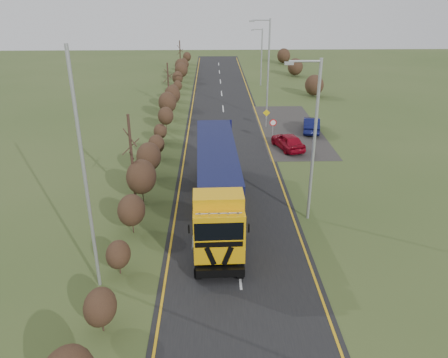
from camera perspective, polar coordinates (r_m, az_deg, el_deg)
name	(u,v)px	position (r m, az deg, el deg)	size (l,w,h in m)	color
ground	(235,231)	(26.02, 1.49, -6.80)	(160.00, 160.00, 0.00)	#374B20
road	(229,167)	(34.98, 0.65, 1.61)	(8.00, 120.00, 0.02)	black
layby	(289,129)	(45.05, 8.50, 6.51)	(6.00, 18.00, 0.02)	#2C2927
lane_markings	(229,168)	(34.69, 0.67, 1.45)	(7.52, 116.00, 0.01)	#C79512
hedgerow	(149,158)	(32.75, -9.75, 2.68)	(2.24, 102.04, 6.05)	#331E16
lorry	(217,179)	(26.94, -0.92, -0.06)	(2.89, 14.89, 4.13)	black
car_red_hatchback	(288,141)	(39.05, 8.35, 4.89)	(1.71, 4.25, 1.45)	maroon
car_blue_sedan	(311,125)	(44.30, 11.34, 6.97)	(1.54, 4.40, 1.45)	#0A0D38
streetlight_near	(312,136)	(25.73, 11.48, 5.56)	(2.07, 0.20, 9.76)	#9A9EA0
streetlight_mid	(267,65)	(46.98, 5.64, 14.57)	(2.19, 0.21, 10.34)	#9A9EA0
streetlight_far	(261,55)	(64.46, 4.85, 15.84)	(1.69, 0.18, 7.90)	#9A9EA0
left_pole	(85,178)	(19.86, -17.69, 0.07)	(0.16, 0.16, 11.29)	#9A9EA0
speed_sign	(273,127)	(40.09, 6.40, 6.81)	(0.63, 0.10, 2.29)	#9A9EA0
warning_board	(266,116)	(44.94, 5.55, 8.14)	(0.72, 0.11, 1.89)	#9A9EA0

